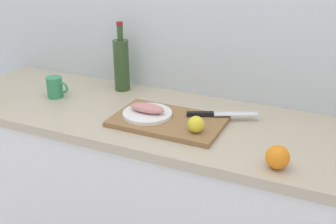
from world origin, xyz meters
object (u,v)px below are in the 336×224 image
Objects in this scene: coffee_mug_1 at (55,87)px; wine_bottle at (121,64)px; cutting_board at (168,121)px; fish_fillet at (147,108)px; lemon_0 at (196,124)px; white_plate at (147,114)px; chef_knife at (213,114)px.

wine_bottle is at bearing 42.90° from coffee_mug_1.
wine_bottle reaches higher than cutting_board.
wine_bottle is 0.33m from coffee_mug_1.
fish_fillet is 0.46× the size of wine_bottle.
lemon_0 is 0.56× the size of coffee_mug_1.
white_plate is at bearing 166.06° from lemon_0.
coffee_mug_1 is (-0.23, -0.22, -0.08)m from wine_bottle.
coffee_mug_1 is at bearing -137.10° from wine_bottle.
coffee_mug_1 reaches higher than fish_fillet.
fish_fillet is at bearing 177.90° from chef_knife.
cutting_board is at bearing -4.28° from coffee_mug_1.
fish_fillet is 2.41× the size of lemon_0.
chef_knife is (0.25, 0.11, 0.00)m from white_plate.
fish_fillet is 0.39m from wine_bottle.
chef_knife is at bearing 4.26° from coffee_mug_1.
cutting_board is 0.09m from white_plate.
chef_knife is 0.83× the size of wine_bottle.
chef_knife is at bearing 32.72° from cutting_board.
chef_knife is at bearing -17.06° from wine_bottle.
chef_knife reaches higher than white_plate.
chef_knife is 2.42× the size of coffee_mug_1.
white_plate is at bearing 177.90° from chef_knife.
lemon_0 is 0.61m from wine_bottle.
cutting_board is 0.16m from lemon_0.
coffee_mug_1 is (-0.51, 0.05, 0.02)m from white_plate.
coffee_mug_1 is (-0.74, 0.11, -0.00)m from lemon_0.
fish_fillet is 0.24m from lemon_0.
lemon_0 is at bearing -8.28° from coffee_mug_1.
cutting_board is at bearing -35.58° from wine_bottle.
chef_knife is at bearing 85.48° from lemon_0.
cutting_board is 0.46m from wine_bottle.
cutting_board is 2.19× the size of white_plate.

